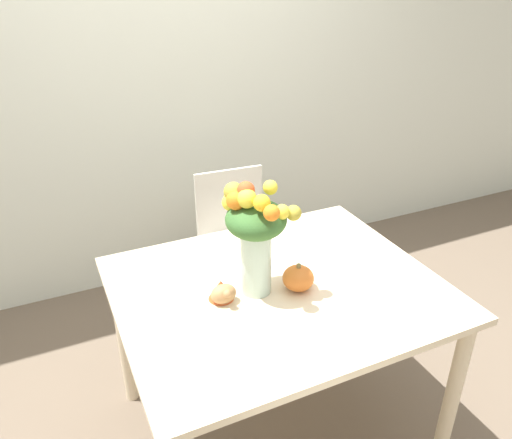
{
  "coord_description": "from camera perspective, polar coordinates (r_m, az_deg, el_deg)",
  "views": [
    {
      "loc": [
        -0.75,
        -1.42,
        1.89
      ],
      "look_at": [
        -0.09,
        0.01,
        1.08
      ],
      "focal_mm": 35.0,
      "sensor_mm": 36.0,
      "label": 1
    }
  ],
  "objects": [
    {
      "name": "turkey_figurine",
      "position": [
        1.85,
        -3.9,
        -8.2
      ],
      "size": [
        0.1,
        0.13,
        0.08
      ],
      "color": "#A87A4C",
      "rests_on": "dining_table"
    },
    {
      "name": "wall_back",
      "position": [
        3.05,
        -10.64,
        16.7
      ],
      "size": [
        8.0,
        0.06,
        2.7
      ],
      "color": "silver",
      "rests_on": "ground_plane"
    },
    {
      "name": "dining_chair_near_window",
      "position": [
        2.87,
        -2.12,
        -2.68
      ],
      "size": [
        0.44,
        0.44,
        0.85
      ],
      "rotation": [
        0.0,
        0.0,
        -0.05
      ],
      "color": "silver",
      "rests_on": "ground_plane"
    },
    {
      "name": "dining_table",
      "position": [
        2.01,
        2.5,
        -9.91
      ],
      "size": [
        1.23,
        1.01,
        0.77
      ],
      "color": "beige",
      "rests_on": "ground_plane"
    },
    {
      "name": "ground_plane",
      "position": [
        2.48,
        2.16,
        -22.41
      ],
      "size": [
        12.0,
        12.0,
        0.0
      ],
      "primitive_type": "plane",
      "color": "brown"
    },
    {
      "name": "flower_vase",
      "position": [
        1.79,
        -0.1,
        -1.53
      ],
      "size": [
        0.25,
        0.27,
        0.45
      ],
      "color": "#B2CCBC",
      "rests_on": "dining_table"
    },
    {
      "name": "pumpkin",
      "position": [
        1.91,
        4.84,
        -6.68
      ],
      "size": [
        0.12,
        0.12,
        0.11
      ],
      "color": "orange",
      "rests_on": "dining_table"
    }
  ]
}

